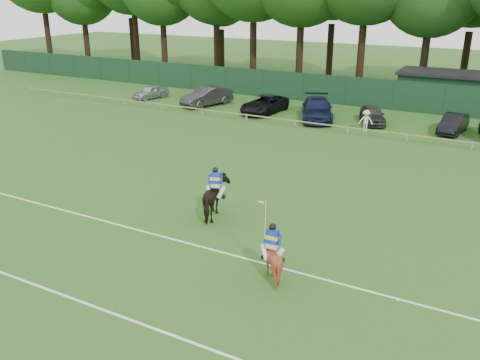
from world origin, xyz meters
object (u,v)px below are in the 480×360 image
Objects in this scene: sedan_silver at (151,92)px; spectator_left at (366,121)px; polo_ball at (398,300)px; suv_black at (264,104)px; estate_black at (453,124)px; horse_dark at (216,198)px; sedan_navy at (317,109)px; sedan_grey at (207,96)px; utility_shed at (450,90)px; horse_chestnut at (272,259)px; hatch_grey at (372,115)px.

sedan_silver is 2.35× the size of spectator_left.
suv_black is at bearing 124.85° from polo_ball.
suv_black is 1.28× the size of estate_black.
sedan_navy is (-2.43, 19.35, -0.10)m from horse_dark.
estate_black is 43.62× the size of polo_ball.
sedan_grey is at bearing -177.49° from suv_black.
estate_black is 6.06m from spectator_left.
polo_ball is 0.01× the size of utility_shed.
horse_chestnut is 23.72m from sedan_navy.
suv_black is (11.80, -0.29, 0.08)m from sedan_silver.
utility_shed is (8.40, 9.02, 0.73)m from sedan_navy.
spectator_left is at bearing -115.73° from horse_dark.
spectator_left is (20.62, -2.11, 0.15)m from sedan_silver.
horse_chestnut is 23.63m from hatch_grey.
estate_black is at bearing 14.59° from sedan_silver.
hatch_grey is at bearing 14.72° from sedan_silver.
horse_chestnut is at bearing -35.92° from sedan_grey.
horse_chestnut is at bearing -93.04° from utility_shed.
sedan_silver is 0.72× the size of suv_black.
sedan_navy reaches higher than suv_black.
sedan_silver is (-18.78, 19.71, -0.30)m from horse_dark.
utility_shed is (1.69, 31.77, 0.78)m from horse_chestnut.
utility_shed is (24.74, 8.66, 0.92)m from sedan_silver.
sedan_grey is 19.94m from estate_black.
polo_ball is (1.11, -22.89, -0.60)m from estate_black.
utility_shed is at bearing 38.62° from suv_black.
polo_ball is (6.62, -20.36, -0.72)m from spectator_left.
polo_ball is at bearing -89.54° from spectator_left.
horse_chestnut reaches higher than hatch_grey.
horse_dark is 8.95m from polo_ball.
utility_shed is at bearing 106.05° from estate_black.
polo_ball is at bearing -80.73° from estate_black.
utility_shed is (4.12, 10.77, 0.77)m from spectator_left.
horse_dark reaches higher than suv_black.
horse_dark is 0.45× the size of sedan_grey.
sedan_navy reaches higher than polo_ball.
spectator_left is (4.28, -1.75, -0.05)m from sedan_navy.
hatch_grey is (14.26, 0.53, -0.13)m from sedan_grey.
sedan_navy is (16.34, -0.36, 0.20)m from sedan_silver.
hatch_grey is 5.67m from estate_black.
utility_shed reaches higher than hatch_grey.
sedan_silver reaches higher than polo_ball.
sedan_navy is (-6.71, 22.75, 0.06)m from horse_chestnut.
sedan_silver is 20.46m from hatch_grey.
sedan_grey is 10.14m from sedan_navy.
sedan_silver is at bearing -160.72° from utility_shed.
spectator_left reaches higher than sedan_silver.
spectator_left reaches higher than estate_black.
polo_ball is (6.79, -22.85, -0.62)m from hatch_grey.
horse_dark is at bearing -118.28° from hatch_grey.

